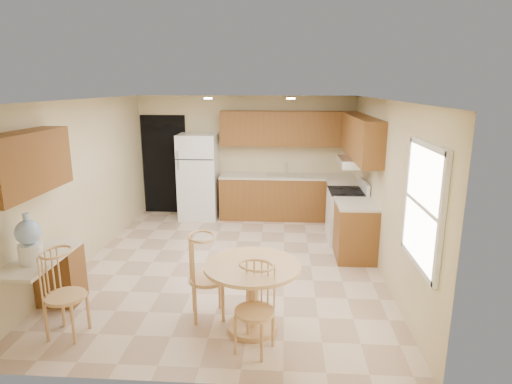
# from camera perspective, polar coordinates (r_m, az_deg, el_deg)

# --- Properties ---
(floor) EXTENTS (5.50, 5.50, 0.00)m
(floor) POSITION_cam_1_polar(r_m,az_deg,el_deg) (6.75, -3.38, -9.55)
(floor) COLOR beige
(floor) RESTS_ON ground
(ceiling) EXTENTS (4.50, 5.50, 0.02)m
(ceiling) POSITION_cam_1_polar(r_m,az_deg,el_deg) (6.19, -3.72, 12.19)
(ceiling) COLOR white
(ceiling) RESTS_ON wall_back
(wall_back) EXTENTS (4.50, 0.02, 2.50)m
(wall_back) POSITION_cam_1_polar(r_m,az_deg,el_deg) (9.04, -1.35, 4.80)
(wall_back) COLOR beige
(wall_back) RESTS_ON floor
(wall_front) EXTENTS (4.50, 0.02, 2.50)m
(wall_front) POSITION_cam_1_polar(r_m,az_deg,el_deg) (3.77, -8.86, -8.68)
(wall_front) COLOR beige
(wall_front) RESTS_ON floor
(wall_left) EXTENTS (0.02, 5.50, 2.50)m
(wall_left) POSITION_cam_1_polar(r_m,az_deg,el_deg) (7.00, -22.14, 1.06)
(wall_left) COLOR beige
(wall_left) RESTS_ON floor
(wall_right) EXTENTS (0.02, 5.50, 2.50)m
(wall_right) POSITION_cam_1_polar(r_m,az_deg,el_deg) (6.47, 16.64, 0.52)
(wall_right) COLOR beige
(wall_right) RESTS_ON floor
(doorway) EXTENTS (0.90, 0.02, 2.10)m
(doorway) POSITION_cam_1_polar(r_m,az_deg,el_deg) (9.38, -12.09, 3.59)
(doorway) COLOR black
(doorway) RESTS_ON floor
(base_cab_back) EXTENTS (2.75, 0.60, 0.87)m
(base_cab_back) POSITION_cam_1_polar(r_m,az_deg,el_deg) (8.88, 4.14, -0.78)
(base_cab_back) COLOR brown
(base_cab_back) RESTS_ON floor
(counter_back) EXTENTS (2.75, 0.63, 0.04)m
(counter_back) POSITION_cam_1_polar(r_m,az_deg,el_deg) (8.77, 4.19, 2.09)
(counter_back) COLOR beige
(counter_back) RESTS_ON base_cab_back
(base_cab_right_a) EXTENTS (0.60, 0.59, 0.87)m
(base_cab_right_a) POSITION_cam_1_polar(r_m,az_deg,el_deg) (8.38, 11.53, -1.92)
(base_cab_right_a) COLOR brown
(base_cab_right_a) RESTS_ON floor
(counter_right_a) EXTENTS (0.63, 0.59, 0.04)m
(counter_right_a) POSITION_cam_1_polar(r_m,az_deg,el_deg) (8.27, 11.68, 1.11)
(counter_right_a) COLOR beige
(counter_right_a) RESTS_ON base_cab_right_a
(base_cab_right_b) EXTENTS (0.60, 0.80, 0.87)m
(base_cab_right_b) POSITION_cam_1_polar(r_m,az_deg,el_deg) (7.01, 13.07, -5.17)
(base_cab_right_b) COLOR brown
(base_cab_right_b) RESTS_ON floor
(counter_right_b) EXTENTS (0.63, 0.80, 0.04)m
(counter_right_b) POSITION_cam_1_polar(r_m,az_deg,el_deg) (6.88, 13.28, -1.58)
(counter_right_b) COLOR beige
(counter_right_b) RESTS_ON base_cab_right_b
(upper_cab_back) EXTENTS (2.75, 0.33, 0.70)m
(upper_cab_back) POSITION_cam_1_polar(r_m,az_deg,el_deg) (8.76, 4.30, 8.43)
(upper_cab_back) COLOR brown
(upper_cab_back) RESTS_ON wall_back
(upper_cab_right) EXTENTS (0.33, 2.42, 0.70)m
(upper_cab_right) POSITION_cam_1_polar(r_m,az_deg,el_deg) (7.51, 13.72, 7.15)
(upper_cab_right) COLOR brown
(upper_cab_right) RESTS_ON wall_right
(upper_cab_left) EXTENTS (0.33, 1.40, 0.70)m
(upper_cab_left) POSITION_cam_1_polar(r_m,az_deg,el_deg) (5.44, -28.34, 3.41)
(upper_cab_left) COLOR brown
(upper_cab_left) RESTS_ON wall_left
(sink) EXTENTS (0.78, 0.44, 0.01)m
(sink) POSITION_cam_1_polar(r_m,az_deg,el_deg) (8.77, 4.03, 2.24)
(sink) COLOR silver
(sink) RESTS_ON counter_back
(range_hood) EXTENTS (0.50, 0.76, 0.14)m
(range_hood) POSITION_cam_1_polar(r_m,az_deg,el_deg) (7.52, 12.94, 3.90)
(range_hood) COLOR silver
(range_hood) RESTS_ON upper_cab_right
(desk_pedestal) EXTENTS (0.48, 0.42, 0.72)m
(desk_pedestal) POSITION_cam_1_polar(r_m,az_deg,el_deg) (6.04, -24.60, -10.07)
(desk_pedestal) COLOR brown
(desk_pedestal) RESTS_ON floor
(desk_top) EXTENTS (0.50, 1.20, 0.04)m
(desk_top) POSITION_cam_1_polar(r_m,az_deg,el_deg) (5.59, -26.83, -7.90)
(desk_top) COLOR beige
(desk_top) RESTS_ON desk_pedestal
(window) EXTENTS (0.06, 1.12, 1.30)m
(window) POSITION_cam_1_polar(r_m,az_deg,el_deg) (4.67, 21.46, -1.77)
(window) COLOR white
(window) RESTS_ON wall_right
(can_light_a) EXTENTS (0.14, 0.14, 0.02)m
(can_light_a) POSITION_cam_1_polar(r_m,az_deg,el_deg) (7.45, -6.41, 12.31)
(can_light_a) COLOR white
(can_light_a) RESTS_ON ceiling
(can_light_b) EXTENTS (0.14, 0.14, 0.02)m
(can_light_b) POSITION_cam_1_polar(r_m,az_deg,el_deg) (7.34, 4.67, 12.33)
(can_light_b) COLOR white
(can_light_b) RESTS_ON ceiling
(refrigerator) EXTENTS (0.77, 0.75, 1.75)m
(refrigerator) POSITION_cam_1_polar(r_m,az_deg,el_deg) (8.90, -7.64, 2.07)
(refrigerator) COLOR white
(refrigerator) RESTS_ON floor
(stove) EXTENTS (0.65, 0.76, 1.09)m
(stove) POSITION_cam_1_polar(r_m,az_deg,el_deg) (7.73, 12.00, -3.04)
(stove) COLOR white
(stove) RESTS_ON floor
(dining_table) EXTENTS (1.07, 1.07, 0.79)m
(dining_table) POSITION_cam_1_polar(r_m,az_deg,el_deg) (4.86, -0.48, -12.59)
(dining_table) COLOR tan
(dining_table) RESTS_ON floor
(chair_table_a) EXTENTS (0.45, 0.58, 1.02)m
(chair_table_a) POSITION_cam_1_polar(r_m,az_deg,el_deg) (5.02, -6.74, -10.51)
(chair_table_a) COLOR tan
(chair_table_a) RESTS_ON floor
(chair_table_b) EXTENTS (0.41, 0.45, 0.93)m
(chair_table_b) POSITION_cam_1_polar(r_m,az_deg,el_deg) (4.40, -0.29, -14.82)
(chair_table_b) COLOR tan
(chair_table_b) RESTS_ON floor
(chair_desk) EXTENTS (0.43, 0.56, 0.98)m
(chair_desk) POSITION_cam_1_polar(r_m,az_deg,el_deg) (5.08, -24.70, -11.72)
(chair_desk) COLOR tan
(chair_desk) RESTS_ON floor
(water_crock) EXTENTS (0.28, 0.28, 0.57)m
(water_crock) POSITION_cam_1_polar(r_m,az_deg,el_deg) (5.37, -28.00, -5.73)
(water_crock) COLOR white
(water_crock) RESTS_ON desk_top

